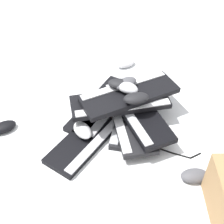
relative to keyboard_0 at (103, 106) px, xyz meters
name	(u,v)px	position (x,y,z in m)	size (l,w,h in m)	color
ground_plane	(120,119)	(-0.11, -0.03, -0.01)	(3.20, 3.20, 0.00)	white
keyboard_0	(103,106)	(0.00, 0.00, 0.00)	(0.34, 0.46, 0.03)	black
keyboard_1	(89,136)	(-0.14, 0.15, 0.00)	(0.31, 0.46, 0.03)	black
keyboard_2	(133,115)	(-0.13, -0.09, 0.00)	(0.42, 0.42, 0.03)	black
keyboard_3	(129,118)	(-0.16, -0.04, 0.03)	(0.46, 0.31, 0.03)	black
keyboard_4	(137,111)	(-0.17, -0.08, 0.06)	(0.46, 0.23, 0.03)	black
keyboard_5	(121,102)	(-0.11, -0.03, 0.09)	(0.30, 0.46, 0.03)	black
keyboard_6	(129,94)	(-0.11, -0.07, 0.12)	(0.20, 0.46, 0.03)	black
mouse_0	(82,130)	(-0.12, 0.17, 0.04)	(0.11, 0.07, 0.04)	silver
mouse_1	(126,83)	(-0.08, -0.08, 0.16)	(0.11, 0.07, 0.04)	#4C4C51
mouse_2	(136,98)	(-0.18, -0.06, 0.16)	(0.11, 0.07, 0.04)	black
mouse_3	(120,84)	(-0.07, -0.05, 0.16)	(0.11, 0.07, 0.04)	black
mouse_4	(127,87)	(-0.10, -0.07, 0.16)	(0.11, 0.07, 0.04)	#B7B7BC
mouse_5	(126,63)	(0.23, -0.30, 0.01)	(0.11, 0.07, 0.04)	silver
mouse_6	(194,176)	(-0.54, -0.08, 0.01)	(0.11, 0.07, 0.04)	#4C4C51
mouse_7	(4,127)	(0.12, 0.45, 0.01)	(0.11, 0.07, 0.04)	black
cable_0	(164,133)	(-0.30, -0.14, -0.01)	(0.37, 0.20, 0.01)	black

